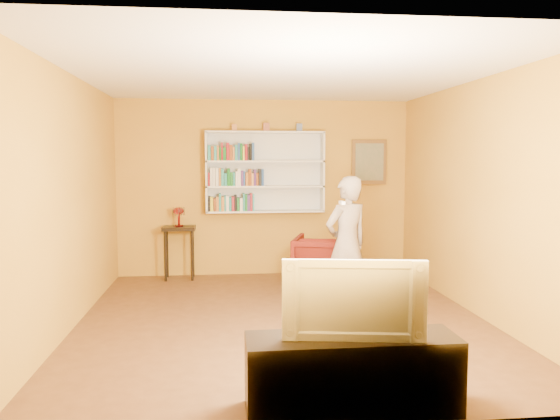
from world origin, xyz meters
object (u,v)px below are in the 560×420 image
object	(u,v)px
tv_cabinet	(352,373)
television	(353,297)
console_table	(179,235)
armchair	(326,264)
person	(347,244)
bookshelf	(265,172)
ruby_lustre	(179,213)

from	to	relation	value
tv_cabinet	television	world-z (taller)	television
console_table	armchair	size ratio (longest dim) A/B	0.94
person	television	xyz separation A→B (m)	(-0.54, -2.50, 0.03)
console_table	tv_cabinet	xyz separation A→B (m)	(1.54, -4.50, -0.39)
bookshelf	ruby_lustre	world-z (taller)	bookshelf
person	console_table	bearing A→B (deg)	-68.50
tv_cabinet	bookshelf	bearing A→B (deg)	93.00
armchair	television	world-z (taller)	television
person	tv_cabinet	xyz separation A→B (m)	(-0.54, -2.50, -0.53)
console_table	television	world-z (taller)	television
bookshelf	armchair	bearing A→B (deg)	-58.46
person	bookshelf	bearing A→B (deg)	-94.71
armchair	ruby_lustre	bearing A→B (deg)	-9.43
console_table	television	bearing A→B (deg)	-71.07
armchair	television	bearing A→B (deg)	99.49
ruby_lustre	person	world-z (taller)	person
armchair	tv_cabinet	bearing A→B (deg)	99.49
console_table	tv_cabinet	distance (m)	4.77
bookshelf	console_table	xyz separation A→B (m)	(-1.30, -0.16, -0.94)
bookshelf	armchair	xyz separation A→B (m)	(0.73, -1.19, -1.21)
tv_cabinet	television	bearing A→B (deg)	0.00
armchair	television	xyz separation A→B (m)	(-0.48, -3.47, 0.44)
bookshelf	television	bearing A→B (deg)	-87.00
ruby_lustre	console_table	bearing A→B (deg)	135.00
person	television	size ratio (longest dim) A/B	1.62
bookshelf	console_table	distance (m)	1.61
person	tv_cabinet	world-z (taller)	person
bookshelf	tv_cabinet	bearing A→B (deg)	-87.00
ruby_lustre	tv_cabinet	distance (m)	4.81
bookshelf	ruby_lustre	distance (m)	1.44
bookshelf	ruby_lustre	xyz separation A→B (m)	(-1.30, -0.16, -0.59)
bookshelf	armchair	size ratio (longest dim) A/B	2.13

